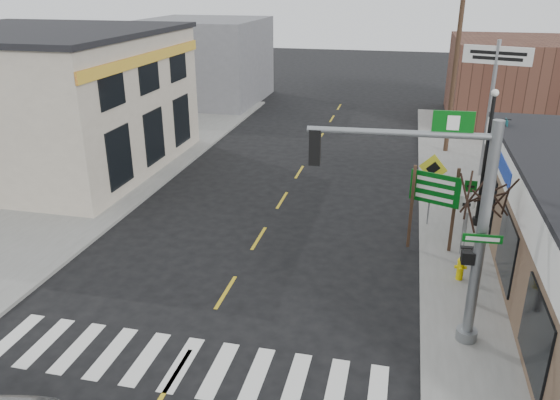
% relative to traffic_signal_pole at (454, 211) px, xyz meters
% --- Properties ---
extents(ground, '(140.00, 140.00, 0.00)m').
position_rel_traffic_signal_pole_xyz_m(ground, '(-6.46, -3.00, -3.85)').
color(ground, black).
rests_on(ground, ground).
extents(sidewalk_right, '(6.00, 38.00, 0.13)m').
position_rel_traffic_signal_pole_xyz_m(sidewalk_right, '(2.54, 10.00, -3.79)').
color(sidewalk_right, slate).
rests_on(sidewalk_right, ground).
extents(sidewalk_left, '(6.00, 38.00, 0.13)m').
position_rel_traffic_signal_pole_xyz_m(sidewalk_left, '(-15.46, 10.00, -3.79)').
color(sidewalk_left, slate).
rests_on(sidewalk_left, ground).
extents(center_line, '(0.12, 56.00, 0.01)m').
position_rel_traffic_signal_pole_xyz_m(center_line, '(-6.46, 5.00, -3.85)').
color(center_line, gold).
rests_on(center_line, ground).
extents(crosswalk, '(11.00, 2.20, 0.01)m').
position_rel_traffic_signal_pole_xyz_m(crosswalk, '(-6.46, -2.60, -3.85)').
color(crosswalk, silver).
rests_on(crosswalk, ground).
extents(left_building, '(12.00, 12.00, 6.80)m').
position_rel_traffic_signal_pole_xyz_m(left_building, '(-19.46, 11.00, -0.45)').
color(left_building, '#B4A996').
rests_on(left_building, ground).
extents(bldg_distant_right, '(8.00, 10.00, 5.60)m').
position_rel_traffic_signal_pole_xyz_m(bldg_distant_right, '(5.54, 27.00, -1.05)').
color(bldg_distant_right, '#503024').
rests_on(bldg_distant_right, ground).
extents(bldg_distant_left, '(9.00, 10.00, 6.40)m').
position_rel_traffic_signal_pole_xyz_m(bldg_distant_left, '(-17.46, 29.00, -0.65)').
color(bldg_distant_left, slate).
rests_on(bldg_distant_left, ground).
extents(traffic_signal_pole, '(4.94, 0.38, 6.25)m').
position_rel_traffic_signal_pole_xyz_m(traffic_signal_pole, '(0.00, 0.00, 0.00)').
color(traffic_signal_pole, gray).
rests_on(traffic_signal_pole, sidewalk_right).
extents(guide_sign, '(1.79, 0.14, 3.13)m').
position_rel_traffic_signal_pole_xyz_m(guide_sign, '(-0.16, 5.31, -1.72)').
color(guide_sign, '#402C1E').
rests_on(guide_sign, sidewalk_right).
extents(fire_hydrant, '(0.25, 0.25, 0.79)m').
position_rel_traffic_signal_pole_xyz_m(fire_hydrant, '(0.79, 3.30, -3.29)').
color(fire_hydrant, '#CEB705').
rests_on(fire_hydrant, sidewalk_right).
extents(ped_crossing_sign, '(1.14, 0.08, 2.93)m').
position_rel_traffic_signal_pole_xyz_m(ped_crossing_sign, '(-0.16, 7.54, -1.73)').
color(ped_crossing_sign, gray).
rests_on(ped_crossing_sign, sidewalk_right).
extents(lamp_post, '(0.70, 0.55, 5.40)m').
position_rel_traffic_signal_pole_xyz_m(lamp_post, '(1.80, 7.94, -0.59)').
color(lamp_post, black).
rests_on(lamp_post, sidewalk_right).
extents(dance_center_sign, '(3.08, 0.19, 6.55)m').
position_rel_traffic_signal_pole_xyz_m(dance_center_sign, '(2.54, 14.28, 1.23)').
color(dance_center_sign, gray).
rests_on(dance_center_sign, sidewalk_right).
extents(bare_tree, '(2.39, 2.39, 4.78)m').
position_rel_traffic_signal_pole_xyz_m(bare_tree, '(1.04, 1.92, 0.04)').
color(bare_tree, black).
rests_on(bare_tree, sidewalk_right).
extents(shrub_back, '(1.06, 1.06, 0.80)m').
position_rel_traffic_signal_pole_xyz_m(shrub_back, '(3.09, 4.77, -3.32)').
color(shrub_back, black).
rests_on(shrub_back, sidewalk_right).
extents(utility_pole_far, '(1.70, 0.25, 9.77)m').
position_rel_traffic_signal_pole_xyz_m(utility_pole_far, '(1.04, 18.24, 1.29)').
color(utility_pole_far, '#3B301F').
rests_on(utility_pole_far, sidewalk_right).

